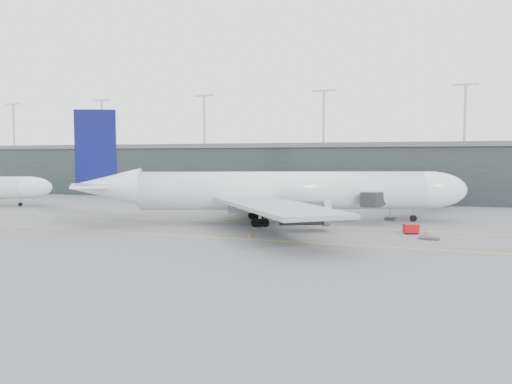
% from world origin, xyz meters
% --- Properties ---
extents(ground, '(320.00, 320.00, 0.00)m').
position_xyz_m(ground, '(0.00, 0.00, 0.00)').
color(ground, '#57575C').
rests_on(ground, ground).
extents(taxiline_a, '(160.00, 0.25, 0.02)m').
position_xyz_m(taxiline_a, '(0.00, -4.00, 0.01)').
color(taxiline_a, yellow).
rests_on(taxiline_a, ground).
extents(taxiline_b, '(160.00, 0.25, 0.02)m').
position_xyz_m(taxiline_b, '(0.00, -20.00, 0.01)').
color(taxiline_b, yellow).
rests_on(taxiline_b, ground).
extents(taxiline_lead_main, '(0.25, 60.00, 0.02)m').
position_xyz_m(taxiline_lead_main, '(5.00, 20.00, 0.01)').
color(taxiline_lead_main, yellow).
rests_on(taxiline_lead_main, ground).
extents(taxiline_lead_adj, '(0.25, 60.00, 0.02)m').
position_xyz_m(taxiline_lead_adj, '(-75.00, 20.00, 0.01)').
color(taxiline_lead_adj, yellow).
rests_on(taxiline_lead_adj, ground).
extents(terminal, '(240.00, 36.00, 29.00)m').
position_xyz_m(terminal, '(-0.00, 58.00, 7.62)').
color(terminal, '#1C2627').
rests_on(terminal, ground).
extents(main_aircraft, '(66.76, 61.66, 19.52)m').
position_xyz_m(main_aircraft, '(7.07, -1.41, 5.48)').
color(main_aircraft, white).
rests_on(main_aircraft, ground).
extents(jet_bridge, '(14.73, 43.67, 5.66)m').
position_xyz_m(jet_bridge, '(27.50, 20.71, 4.24)').
color(jet_bridge, '#26262A').
rests_on(jet_bridge, ground).
extents(gse_cart, '(2.51, 2.05, 1.47)m').
position_xyz_m(gse_cart, '(29.28, -7.49, 0.82)').
color(gse_cart, '#A80C10').
rests_on(gse_cart, ground).
extents(baggage_dolly, '(2.91, 2.46, 0.26)m').
position_xyz_m(baggage_dolly, '(31.82, -11.65, 0.16)').
color(baggage_dolly, '#333237').
rests_on(baggage_dolly, ground).
extents(uld_a, '(1.80, 1.46, 1.59)m').
position_xyz_m(uld_a, '(-5.22, 10.64, 0.84)').
color(uld_a, '#37373C').
rests_on(uld_a, ground).
extents(uld_b, '(2.50, 2.29, 1.85)m').
position_xyz_m(uld_b, '(-1.68, 12.52, 0.97)').
color(uld_b, '#37373C').
rests_on(uld_b, ground).
extents(uld_c, '(2.60, 2.32, 1.98)m').
position_xyz_m(uld_c, '(-1.01, 11.45, 1.04)').
color(uld_c, '#37373C').
rests_on(uld_c, ground).
extents(cone_nose, '(0.47, 0.47, 0.75)m').
position_xyz_m(cone_nose, '(31.43, -7.31, 0.38)').
color(cone_nose, '#D9410C').
rests_on(cone_nose, ground).
extents(cone_wing_stbd, '(0.45, 0.45, 0.72)m').
position_xyz_m(cone_wing_stbd, '(7.43, -18.12, 0.36)').
color(cone_wing_stbd, '#EF580D').
rests_on(cone_wing_stbd, ground).
extents(cone_wing_port, '(0.41, 0.41, 0.65)m').
position_xyz_m(cone_wing_port, '(9.41, 12.11, 0.33)').
color(cone_wing_port, orange).
rests_on(cone_wing_port, ground).
extents(cone_tail, '(0.43, 0.43, 0.68)m').
position_xyz_m(cone_tail, '(-10.10, -11.09, 0.34)').
color(cone_tail, red).
rests_on(cone_tail, ground).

